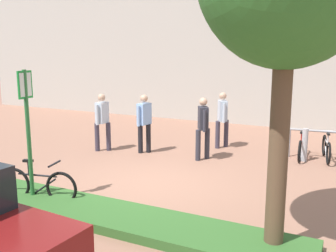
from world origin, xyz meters
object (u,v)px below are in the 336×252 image
parking_sign_post (27,118)px  bollard_steel (305,145)px  person_suited_navy (203,124)px  person_shirt_blue (144,120)px  person_shirt_white (222,116)px  person_casual_tan (102,118)px  bike_at_sign (38,185)px

parking_sign_post → bollard_steel: bearing=51.1°
parking_sign_post → person_suited_navy: 4.82m
person_shirt_blue → person_shirt_white: (1.84, 1.62, 0.00)m
person_casual_tan → bike_at_sign: bearing=-72.1°
bike_at_sign → bollard_steel: bollard_steel is taller
bike_at_sign → person_shirt_blue: size_ratio=0.96×
parking_sign_post → person_casual_tan: (-1.16, 3.95, -0.71)m
person_shirt_blue → parking_sign_post: bearing=-90.9°
bollard_steel → person_suited_navy: person_suited_navy is taller
person_shirt_blue → person_casual_tan: (-1.23, -0.36, 0.00)m
bollard_steel → person_suited_navy: 2.80m
person_suited_navy → person_shirt_white: (0.04, 1.54, 0.00)m
person_shirt_blue → person_shirt_white: bearing=41.3°
bollard_steel → person_shirt_white: (-2.50, 0.47, 0.53)m
bike_at_sign → person_suited_navy: size_ratio=0.96×
person_shirt_blue → person_suited_navy: (1.80, 0.08, 0.00)m
bike_at_sign → bollard_steel: (4.31, 5.39, 0.10)m
person_shirt_white → bollard_steel: bearing=-10.6°
person_casual_tan → person_shirt_white: (3.07, 1.97, 0.00)m
bollard_steel → person_casual_tan: size_ratio=0.52×
bollard_steel → person_shirt_blue: (-4.33, -1.15, 0.53)m
bike_at_sign → person_shirt_white: bearing=72.8°
bike_at_sign → person_suited_navy: 4.71m
person_shirt_blue → person_casual_tan: bearing=-163.8°
parking_sign_post → bollard_steel: (4.40, 5.46, -1.24)m
person_shirt_blue → person_shirt_white: 2.45m
parking_sign_post → person_shirt_white: (1.90, 5.92, -0.71)m
bike_at_sign → person_shirt_white: size_ratio=0.96×
bike_at_sign → person_casual_tan: person_casual_tan is taller
bollard_steel → person_suited_navy: size_ratio=0.52×
person_casual_tan → parking_sign_post: bearing=-73.6°
bollard_steel → person_shirt_blue: person_shirt_blue is taller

